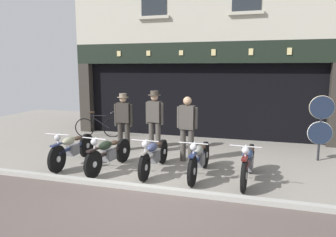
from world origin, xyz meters
TOP-DOWN VIEW (x-y plane):
  - ground at (0.00, -0.98)m, footprint 21.16×22.00m
  - shop_facade at (0.00, 6.99)m, footprint 9.46×4.42m
  - motorcycle_left at (-2.43, 1.19)m, footprint 0.62×2.02m
  - motorcycle_center_left at (-1.35, 1.08)m, footprint 0.62×1.92m
  - motorcycle_center at (-0.24, 1.24)m, footprint 0.62×1.99m
  - motorcycle_center_right at (0.84, 1.23)m, footprint 0.62×1.97m
  - motorcycle_right at (1.92, 1.20)m, footprint 0.62×1.98m
  - salesman_left at (-1.77, 2.88)m, footprint 0.56×0.34m
  - shopkeeper_center at (-0.83, 2.99)m, footprint 0.56×0.37m
  - salesman_right at (0.30, 2.30)m, footprint 0.56×0.26m
  - tyre_sign_pole at (3.65, 3.36)m, footprint 0.62×0.06m
  - advert_board_near at (-2.18, 5.40)m, footprint 0.75×0.03m
  - advert_board_far at (-3.10, 5.40)m, footprint 0.78×0.03m
  - leaning_bicycle at (-3.42, 4.31)m, footprint 1.65×0.61m

SIDE VIEW (x-z plane):
  - ground at x=0.00m, z-range -0.13..0.05m
  - leaning_bicycle at x=-3.42m, z-range -0.10..0.84m
  - motorcycle_center_left at x=-1.35m, z-range -0.04..0.87m
  - motorcycle_center at x=-0.24m, z-range -0.04..0.87m
  - motorcycle_center_right at x=0.84m, z-range -0.03..0.89m
  - motorcycle_left at x=-2.43m, z-range -0.03..0.89m
  - motorcycle_right at x=1.92m, z-range -0.03..0.91m
  - salesman_left at x=-1.77m, z-range 0.09..1.80m
  - salesman_right at x=0.30m, z-range 0.10..1.82m
  - shopkeeper_center at x=-0.83m, z-range 0.11..1.91m
  - tyre_sign_pole at x=3.65m, z-range 0.19..1.93m
  - shop_facade at x=0.00m, z-range -1.53..5.04m
  - advert_board_far at x=-3.10m, z-range 1.30..2.34m
  - advert_board_near at x=-2.18m, z-range 1.38..2.33m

